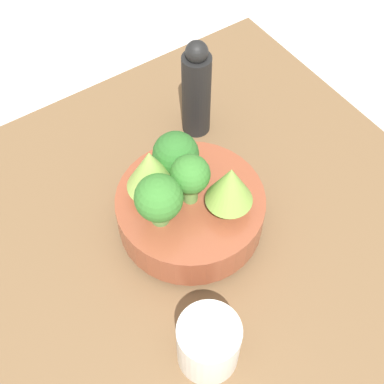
{
  "coord_description": "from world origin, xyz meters",
  "views": [
    {
      "loc": [
        -0.2,
        -0.36,
        0.72
      ],
      "look_at": [
        0.03,
        -0.0,
        0.13
      ],
      "focal_mm": 50.0,
      "sensor_mm": 36.0,
      "label": 1
    }
  ],
  "objects": [
    {
      "name": "romanesco_piece_near",
      "position": [
        0.07,
        -0.04,
        0.16
      ],
      "size": [
        0.06,
        0.06,
        0.09
      ],
      "color": "#7AB256",
      "rests_on": "bowl"
    },
    {
      "name": "romanesco_piece_far",
      "position": [
        -0.01,
        0.03,
        0.16
      ],
      "size": [
        0.07,
        0.07,
        0.09
      ],
      "color": "#7AB256",
      "rests_on": "bowl"
    },
    {
      "name": "cup",
      "position": [
        -0.06,
        -0.18,
        0.08
      ],
      "size": [
        0.08,
        0.08,
        0.08
      ],
      "color": "silver",
      "rests_on": "table"
    },
    {
      "name": "bowl",
      "position": [
        0.03,
        -0.0,
        0.08
      ],
      "size": [
        0.21,
        0.21,
        0.07
      ],
      "color": "brown",
      "rests_on": "table"
    },
    {
      "name": "broccoli_floret_back",
      "position": [
        0.04,
        0.05,
        0.15
      ],
      "size": [
        0.06,
        0.06,
        0.08
      ],
      "color": "#7AB256",
      "rests_on": "bowl"
    },
    {
      "name": "pepper_mill",
      "position": [
        0.15,
        0.16,
        0.12
      ],
      "size": [
        0.05,
        0.05,
        0.18
      ],
      "color": "black",
      "rests_on": "table"
    },
    {
      "name": "broccoli_floret_left",
      "position": [
        -0.02,
        -0.01,
        0.16
      ],
      "size": [
        0.06,
        0.06,
        0.08
      ],
      "color": "#609347",
      "rests_on": "bowl"
    },
    {
      "name": "ground_plane",
      "position": [
        0.0,
        0.0,
        0.0
      ],
      "size": [
        6.0,
        6.0,
        0.0
      ],
      "primitive_type": "plane",
      "color": "silver"
    },
    {
      "name": "broccoli_floret_center",
      "position": [
        0.03,
        -0.0,
        0.16
      ],
      "size": [
        0.05,
        0.05,
        0.08
      ],
      "color": "#6BA34C",
      "rests_on": "bowl"
    },
    {
      "name": "table",
      "position": [
        0.0,
        0.0,
        0.02
      ],
      "size": [
        0.83,
        0.7,
        0.04
      ],
      "color": "brown",
      "rests_on": "ground_plane"
    }
  ]
}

